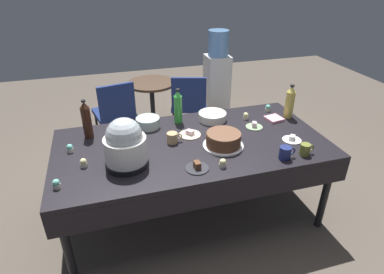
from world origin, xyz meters
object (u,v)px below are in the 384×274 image
potluck_table (192,149)px  coffee_mug_navy (285,153)px  cupcake_berry (246,116)px  cupcake_rose (70,148)px  dessert_plate_white (292,139)px  coffee_mug_tan (173,138)px  ceramic_snack_bowl (212,116)px  dessert_plate_charcoal (197,167)px  maroon_chair_right (189,102)px  dessert_plate_sage (254,126)px  cupcake_lemon (84,163)px  cupcake_vanilla (56,184)px  maroon_chair_left (115,110)px  coffee_mug_olive (305,149)px  soda_bottle_cola (87,120)px  dessert_plate_cobalt (124,142)px  cupcake_mint (223,163)px  frosted_layer_cake (223,140)px  dessert_plate_cream (190,134)px  soda_bottle_lime_soda (178,107)px  water_cooler (217,77)px  slow_cooker (125,145)px  glass_salad_bowl (148,122)px  soda_bottle_ginger_ale (290,102)px  cupcake_cocoa (268,108)px

potluck_table → coffee_mug_navy: size_ratio=16.89×
cupcake_berry → cupcake_rose: bearing=-174.3°
dessert_plate_white → coffee_mug_tan: coffee_mug_tan is taller
ceramic_snack_bowl → cupcake_berry: size_ratio=3.80×
dessert_plate_charcoal → maroon_chair_right: (0.45, 1.80, -0.27)m
dessert_plate_sage → cupcake_berry: size_ratio=2.22×
dessert_plate_white → cupcake_lemon: 1.65m
cupcake_vanilla → maroon_chair_right: (1.39, 1.75, -0.29)m
dessert_plate_white → maroon_chair_left: 2.12m
dessert_plate_white → cupcake_rose: (-1.75, 0.32, 0.02)m
ceramic_snack_bowl → maroon_chair_right: bearing=85.8°
dessert_plate_charcoal → coffee_mug_olive: 0.85m
soda_bottle_cola → coffee_mug_olive: bearing=-25.6°
dessert_plate_cobalt → cupcake_mint: size_ratio=2.19×
frosted_layer_cake → dessert_plate_white: (0.58, -0.07, -0.05)m
coffee_mug_tan → dessert_plate_cream: bearing=25.5°
soda_bottle_lime_soda → maroon_chair_right: 1.17m
cupcake_mint → water_cooler: 2.51m
slow_cooker → maroon_chair_left: (0.01, 1.61, -0.43)m
ceramic_snack_bowl → cupcake_lemon: 1.24m
ceramic_snack_bowl → maroon_chair_right: maroon_chair_right is taller
cupcake_rose → cupcake_berry: same height
coffee_mug_tan → maroon_chair_right: maroon_chair_right is taller
dessert_plate_cream → dessert_plate_sage: dessert_plate_sage is taller
dessert_plate_sage → slow_cooker: bearing=-166.1°
cupcake_vanilla → coffee_mug_tan: size_ratio=0.53×
glass_salad_bowl → coffee_mug_navy: bearing=-41.9°
dessert_plate_cream → soda_bottle_ginger_ale: soda_bottle_ginger_ale is taller
dessert_plate_sage → cupcake_mint: cupcake_mint is taller
ceramic_snack_bowl → dessert_plate_charcoal: 0.81m
dessert_plate_cobalt → cupcake_vanilla: cupcake_vanilla is taller
potluck_table → soda_bottle_ginger_ale: bearing=11.9°
cupcake_mint → glass_salad_bowl: bearing=117.7°
frosted_layer_cake → dessert_plate_cobalt: 0.81m
maroon_chair_left → cupcake_vanilla: bearing=-105.4°
frosted_layer_cake → water_cooler: (0.72, 2.09, -0.22)m
cupcake_cocoa → maroon_chair_left: size_ratio=0.08×
ceramic_snack_bowl → cupcake_mint: ceramic_snack_bowl is taller
dessert_plate_charcoal → dessert_plate_cobalt: (-0.46, 0.52, -0.00)m
water_cooler → coffee_mug_tan: bearing=-119.8°
frosted_layer_cake → dessert_plate_sage: bearing=31.0°
dessert_plate_cream → soda_bottle_ginger_ale: (0.99, 0.09, 0.14)m
soda_bottle_ginger_ale → water_cooler: water_cooler is taller
dessert_plate_cobalt → soda_bottle_ginger_ale: soda_bottle_ginger_ale is taller
cupcake_vanilla → soda_bottle_lime_soda: soda_bottle_lime_soda is taller
dessert_plate_cream → coffee_mug_tan: bearing=-154.5°
cupcake_rose → soda_bottle_cola: 0.28m
soda_bottle_ginger_ale → cupcake_vanilla: bearing=-165.1°
soda_bottle_ginger_ale → dessert_plate_cream: bearing=-175.0°
maroon_chair_right → ceramic_snack_bowl: bearing=-94.2°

